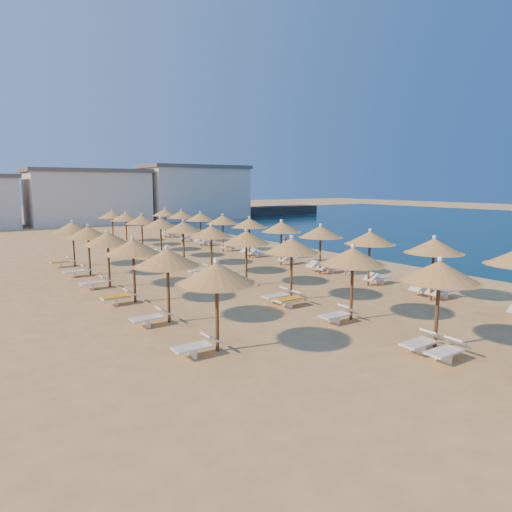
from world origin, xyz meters
TOP-DOWN VIEW (x-y plane):
  - ground at (0.00, 0.00)m, footprint 220.00×220.00m
  - jetty at (25.89, 45.81)m, footprint 30.23×6.44m
  - hotel_blocks at (2.38, 46.71)m, footprint 47.43×9.78m
  - parasol_row_east at (3.11, 6.63)m, footprint 2.64×40.20m
  - parasol_row_west at (-2.11, 6.63)m, footprint 2.64×40.20m
  - parasol_row_inland at (-8.19, 4.75)m, footprint 2.64×21.42m
  - loungers at (-0.91, 6.31)m, footprint 14.30×39.06m
  - beachgoer_c at (4.97, 8.61)m, footprint 0.95×0.96m
  - beachgoer_a at (4.31, 1.82)m, footprint 0.45×0.62m

SIDE VIEW (x-z plane):
  - ground at x=0.00m, z-range 0.00..0.00m
  - loungers at x=-0.91m, z-range 0.02..0.67m
  - jetty at x=25.89m, z-range 0.00..1.50m
  - beachgoer_a at x=4.31m, z-range 0.00..1.58m
  - beachgoer_c at x=4.97m, z-range 0.00..1.63m
  - parasol_row_inland at x=-8.19m, z-range 0.98..4.01m
  - parasol_row_east at x=3.11m, z-range 0.98..4.01m
  - parasol_row_west at x=-2.11m, z-range 0.98..4.01m
  - hotel_blocks at x=2.38m, z-range -0.35..7.75m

